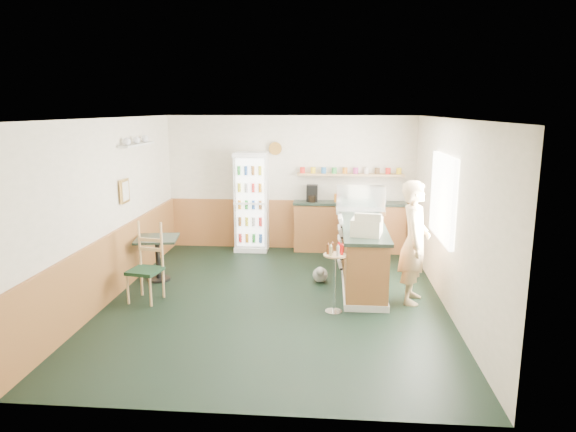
# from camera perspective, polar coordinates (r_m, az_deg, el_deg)

# --- Properties ---
(ground) EXTENTS (6.00, 6.00, 0.00)m
(ground) POSITION_cam_1_polar(r_m,az_deg,el_deg) (7.88, -1.44, -9.23)
(ground) COLOR black
(ground) RESTS_ON ground
(room_envelope) EXTENTS (5.04, 6.02, 2.72)m
(room_envelope) POSITION_cam_1_polar(r_m,az_deg,el_deg) (8.21, -2.53, 2.66)
(room_envelope) COLOR #EFE0CC
(room_envelope) RESTS_ON ground
(service_counter) EXTENTS (0.68, 3.01, 1.01)m
(service_counter) POSITION_cam_1_polar(r_m,az_deg,el_deg) (8.73, 8.17, -4.04)
(service_counter) COLOR #A65F35
(service_counter) RESTS_ON ground
(back_counter) EXTENTS (2.24, 0.42, 1.69)m
(back_counter) POSITION_cam_1_polar(r_m,az_deg,el_deg) (10.37, 6.75, -0.94)
(back_counter) COLOR #A65F35
(back_counter) RESTS_ON ground
(drinks_fridge) EXTENTS (0.66, 0.54, 1.99)m
(drinks_fridge) POSITION_cam_1_polar(r_m,az_deg,el_deg) (10.34, -4.07, 1.58)
(drinks_fridge) COLOR white
(drinks_fridge) RESTS_ON ground
(display_case) EXTENTS (0.86, 0.45, 0.49)m
(display_case) POSITION_cam_1_polar(r_m,az_deg,el_deg) (9.22, 8.07, 1.87)
(display_case) COLOR silver
(display_case) RESTS_ON service_counter
(cash_register) EXTENTS (0.51, 0.52, 0.25)m
(cash_register) POSITION_cam_1_polar(r_m,az_deg,el_deg) (7.63, 8.74, -1.17)
(cash_register) COLOR #EEE5C5
(cash_register) RESTS_ON service_counter
(shopkeeper) EXTENTS (0.56, 0.69, 1.83)m
(shopkeeper) POSITION_cam_1_polar(r_m,az_deg,el_deg) (7.75, 13.87, -2.85)
(shopkeeper) COLOR tan
(shopkeeper) RESTS_ON ground
(condiment_stand) EXTENTS (0.32, 0.32, 0.99)m
(condiment_stand) POSITION_cam_1_polar(r_m,az_deg,el_deg) (7.22, 5.19, -5.87)
(condiment_stand) COLOR silver
(condiment_stand) RESTS_ON ground
(newspaper_rack) EXTENTS (0.09, 0.43, 0.87)m
(newspaper_rack) POSITION_cam_1_polar(r_m,az_deg,el_deg) (8.58, 5.87, -2.86)
(newspaper_rack) COLOR black
(newspaper_rack) RESTS_ON ground
(cafe_table) EXTENTS (0.77, 0.77, 0.74)m
(cafe_table) POSITION_cam_1_polar(r_m,az_deg,el_deg) (8.84, -14.30, -3.71)
(cafe_table) COLOR black
(cafe_table) RESTS_ON ground
(cafe_chair) EXTENTS (0.51, 0.51, 1.18)m
(cafe_chair) POSITION_cam_1_polar(r_m,az_deg,el_deg) (8.00, -15.43, -4.70)
(cafe_chair) COLOR black
(cafe_chair) RESTS_ON ground
(dog_doorstop) EXTENTS (0.25, 0.32, 0.30)m
(dog_doorstop) POSITION_cam_1_polar(r_m,az_deg,el_deg) (8.57, 3.59, -6.48)
(dog_doorstop) COLOR gray
(dog_doorstop) RESTS_ON ground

